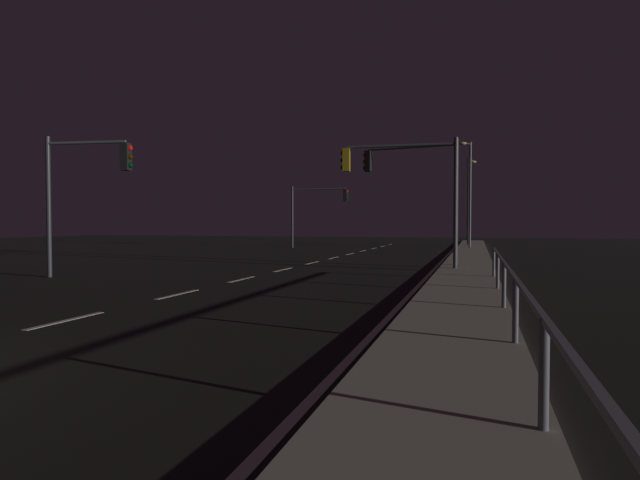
% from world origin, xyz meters
% --- Properties ---
extents(ground_plane, '(112.00, 112.00, 0.00)m').
position_xyz_m(ground_plane, '(0.00, 17.50, 0.00)').
color(ground_plane, black).
rests_on(ground_plane, ground).
extents(sidewalk_right, '(2.16, 77.00, 0.14)m').
position_xyz_m(sidewalk_right, '(7.36, 17.50, 0.07)').
color(sidewalk_right, '#9E937F').
rests_on(sidewalk_right, ground).
extents(lane_markings_center, '(0.14, 50.00, 0.01)m').
position_xyz_m(lane_markings_center, '(0.00, 21.00, 0.01)').
color(lane_markings_center, silver).
rests_on(lane_markings_center, ground).
extents(lane_edge_line, '(0.14, 53.00, 0.01)m').
position_xyz_m(lane_edge_line, '(6.04, 22.50, 0.01)').
color(lane_edge_line, silver).
rests_on(lane_edge_line, ground).
extents(traffic_light_far_center, '(4.31, 0.85, 5.44)m').
position_xyz_m(traffic_light_far_center, '(5.04, 20.18, 4.00)').
color(traffic_light_far_center, '#38383D').
rests_on(traffic_light_far_center, sidewalk_right).
extents(traffic_light_near_right, '(3.29, 0.69, 5.03)m').
position_xyz_m(traffic_light_near_right, '(-5.54, 11.97, 3.52)').
color(traffic_light_near_right, '#2D3033').
rests_on(traffic_light_near_right, ground).
extents(traffic_light_overhead_east, '(4.74, 0.53, 5.21)m').
position_xyz_m(traffic_light_overhead_east, '(4.84, 18.02, 3.86)').
color(traffic_light_overhead_east, '#38383D').
rests_on(traffic_light_overhead_east, sidewalk_right).
extents(traffic_light_near_left, '(4.75, 0.34, 4.95)m').
position_xyz_m(traffic_light_near_left, '(-4.43, 36.46, 3.54)').
color(traffic_light_near_left, '#2D3033').
rests_on(traffic_light_near_left, ground).
extents(street_lamp_corner, '(0.92, 1.49, 8.02)m').
position_xyz_m(street_lamp_corner, '(7.13, 38.13, 4.88)').
color(street_lamp_corner, '#4C4C51').
rests_on(street_lamp_corner, sidewalk_right).
extents(street_lamp_median, '(0.71, 1.45, 7.47)m').
position_xyz_m(street_lamp_median, '(7.08, 43.54, 4.58)').
color(street_lamp_median, '#38383D').
rests_on(street_lamp_median, sidewalk_right).
extents(barrier_fence, '(0.09, 17.22, 0.98)m').
position_xyz_m(barrier_fence, '(8.29, 6.57, 0.89)').
color(barrier_fence, '#59595E').
rests_on(barrier_fence, sidewalk_right).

